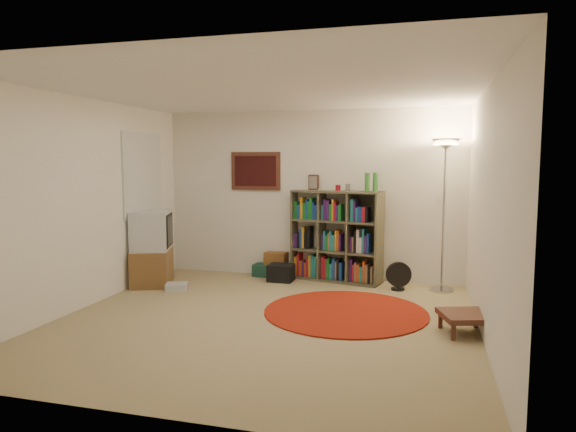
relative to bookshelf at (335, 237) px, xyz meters
name	(u,v)px	position (x,y,z in m)	size (l,w,h in m)	color
room	(261,206)	(-0.46, -2.06, 0.62)	(4.54, 4.54, 2.54)	#998459
bookshelf	(335,237)	(0.00, 0.00, 0.00)	(1.37, 0.65, 1.59)	brown
floor_lamp	(445,165)	(1.50, -0.25, 1.05)	(0.46, 0.46, 2.04)	#A5A6AA
floor_fan	(399,276)	(0.93, -0.36, -0.44)	(0.34, 0.23, 0.39)	black
tv_stand	(152,249)	(-2.47, -0.91, -0.13)	(0.72, 0.85, 1.05)	brown
dvd_box	(177,287)	(-1.98, -1.14, -0.59)	(0.35, 0.32, 0.10)	silver
suitcase	(273,270)	(-0.96, 0.06, -0.55)	(0.59, 0.41, 0.18)	#15392D
wicker_basket	(276,258)	(-0.92, 0.06, -0.37)	(0.35, 0.27, 0.19)	brown
duffel_bag	(281,273)	(-0.76, -0.25, -0.52)	(0.36, 0.30, 0.25)	black
paper_towel	(317,271)	(-0.28, 0.04, -0.52)	(0.14, 0.14, 0.24)	white
red_rug	(346,312)	(0.40, -1.58, -0.63)	(1.89, 1.89, 0.02)	maroon
side_table	(465,316)	(1.68, -2.00, -0.46)	(0.59, 0.59, 0.22)	#412017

